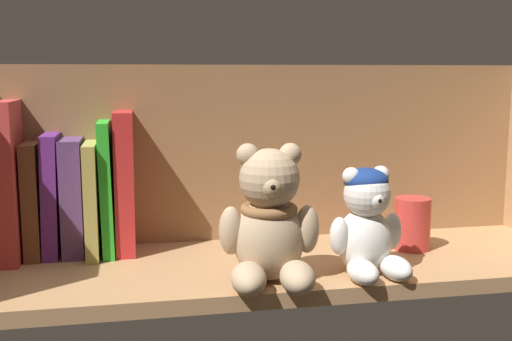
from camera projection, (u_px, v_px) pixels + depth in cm
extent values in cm
cube|color=tan|center=(282.00, 268.00, 85.45)|extent=(82.78, 24.65, 2.00)
cube|color=#916641|center=(263.00, 159.00, 95.90)|extent=(85.18, 1.20, 28.71)
cube|color=#C83C3C|center=(13.00, 179.00, 86.00)|extent=(2.51, 13.61, 21.84)
cube|color=brown|center=(34.00, 199.00, 86.96)|extent=(2.15, 9.58, 16.02)
cube|color=#5F247B|center=(52.00, 195.00, 87.33)|extent=(2.48, 9.19, 17.21)
cube|color=#5B386C|center=(73.00, 196.00, 87.93)|extent=(2.93, 9.22, 16.45)
cube|color=tan|center=(93.00, 197.00, 88.48)|extent=(1.74, 13.06, 15.94)
cube|color=green|center=(107.00, 187.00, 88.63)|extent=(1.93, 11.01, 18.88)
cube|color=red|center=(125.00, 182.00, 89.00)|extent=(2.79, 9.92, 20.19)
ellipsoid|color=tan|center=(269.00, 239.00, 76.74)|extent=(8.85, 8.12, 10.41)
sphere|color=tan|center=(269.00, 179.00, 75.04)|extent=(7.40, 7.40, 7.40)
sphere|color=tan|center=(248.00, 155.00, 74.89)|extent=(2.78, 2.78, 2.78)
sphere|color=tan|center=(290.00, 154.00, 75.32)|extent=(2.78, 2.78, 2.78)
sphere|color=tan|center=(272.00, 186.00, 72.52)|extent=(2.78, 2.78, 2.78)
sphere|color=black|center=(273.00, 187.00, 71.56)|extent=(0.97, 0.97, 0.97)
ellipsoid|color=tan|center=(249.00, 279.00, 72.16)|extent=(4.89, 7.35, 3.70)
ellipsoid|color=tan|center=(297.00, 277.00, 72.64)|extent=(4.89, 7.35, 3.70)
ellipsoid|color=tan|center=(231.00, 231.00, 75.64)|extent=(3.32, 3.32, 6.01)
ellipsoid|color=tan|center=(307.00, 229.00, 76.42)|extent=(3.32, 3.32, 6.01)
torus|color=olive|center=(269.00, 209.00, 76.16)|extent=(7.10, 7.10, 1.33)
ellipsoid|color=white|center=(364.00, 241.00, 79.73)|extent=(7.15, 6.56, 8.41)
sphere|color=white|center=(367.00, 194.00, 78.38)|extent=(5.98, 5.98, 5.98)
sphere|color=white|center=(351.00, 176.00, 77.73)|extent=(2.24, 2.24, 2.24)
sphere|color=white|center=(381.00, 174.00, 79.08)|extent=(2.24, 2.24, 2.24)
sphere|color=white|center=(376.00, 200.00, 76.45)|extent=(2.24, 2.24, 2.24)
sphere|color=black|center=(379.00, 201.00, 75.71)|extent=(0.78, 0.78, 0.78)
ellipsoid|color=white|center=(363.00, 272.00, 75.68)|extent=(4.11, 6.02, 2.99)
ellipsoid|color=white|center=(396.00, 268.00, 77.17)|extent=(4.11, 6.02, 2.99)
ellipsoid|color=white|center=(339.00, 236.00, 77.96)|extent=(2.74, 2.74, 4.86)
ellipsoid|color=white|center=(392.00, 231.00, 80.39)|extent=(2.74, 2.74, 4.86)
ellipsoid|color=navy|center=(366.00, 181.00, 78.51)|extent=(5.68, 5.68, 3.29)
cylinder|color=#C63833|center=(412.00, 224.00, 90.39)|extent=(5.19, 5.19, 7.61)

